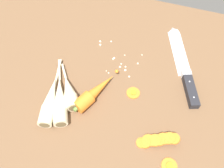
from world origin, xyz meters
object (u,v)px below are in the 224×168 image
object	(u,v)px
whole_carrot	(94,93)
carrot_slice_stack	(157,140)
carrot_slice_stray_near	(169,166)
chefs_knife	(182,61)
carrot_slice_stray_mid	(133,93)
parsnip_mid_right	(69,92)
parsnip_front	(60,100)
parsnip_mid_left	(50,100)

from	to	relation	value
whole_carrot	carrot_slice_stack	xyz separation A→B (cm)	(20.90, -8.02, -0.66)
whole_carrot	carrot_slice_stray_near	distance (cm)	28.59
chefs_knife	carrot_slice_stray_mid	world-z (taller)	chefs_knife
parsnip_mid_right	carrot_slice_stray_near	world-z (taller)	parsnip_mid_right
carrot_slice_stray_mid	parsnip_mid_right	bearing A→B (deg)	-158.95
whole_carrot	parsnip_mid_right	distance (cm)	7.45
carrot_slice_stack	parsnip_front	bearing A→B (deg)	175.26
whole_carrot	carrot_slice_stray_near	world-z (taller)	whole_carrot
chefs_knife	whole_carrot	size ratio (longest dim) A/B	1.88
parsnip_mid_left	parsnip_mid_right	distance (cm)	6.02
parsnip_mid_right	carrot_slice_stray_near	bearing A→B (deg)	-18.78
parsnip_mid_left	carrot_slice_stray_near	bearing A→B (deg)	-10.22
parsnip_front	carrot_slice_stray_near	bearing A→B (deg)	-12.61
carrot_slice_stack	carrot_slice_stray_mid	world-z (taller)	carrot_slice_stack
carrot_slice_stray_near	carrot_slice_stray_mid	distance (cm)	23.10
chefs_knife	carrot_slice_stray_mid	distance (cm)	20.95
whole_carrot	parsnip_front	xyz separation A→B (cm)	(-8.54, -5.58, -0.12)
whole_carrot	carrot_slice_stray_mid	distance (cm)	11.94
parsnip_mid_left	carrot_slice_stack	bearing A→B (deg)	-2.58
carrot_slice_stack	carrot_slice_stray_near	bearing A→B (deg)	-49.25
parsnip_front	parsnip_mid_left	size ratio (longest dim) A/B	0.94
chefs_knife	whole_carrot	bearing A→B (deg)	-136.19
chefs_knife	carrot_slice_stray_near	size ratio (longest dim) A/B	8.24
parsnip_mid_right	carrot_slice_stray_near	xyz separation A→B (cm)	(32.48, -11.04, -1.62)
chefs_knife	parsnip_mid_right	world-z (taller)	parsnip_mid_right
parsnip_mid_left	carrot_slice_stack	world-z (taller)	parsnip_mid_left
parsnip_front	carrot_slice_stray_near	size ratio (longest dim) A/B	5.41
parsnip_mid_left	carrot_slice_stray_mid	world-z (taller)	parsnip_mid_left
parsnip_mid_left	parsnip_front	bearing A→B (deg)	20.56
chefs_knife	carrot_slice_stack	world-z (taller)	carrot_slice_stack
parsnip_mid_right	carrot_slice_stack	xyz separation A→B (cm)	(28.05, -5.91, -0.54)
carrot_slice_stack	carrot_slice_stray_mid	distance (cm)	16.36
chefs_knife	parsnip_mid_right	xyz separation A→B (cm)	(-30.00, -24.03, 1.33)
whole_carrot	parsnip_mid_left	size ratio (longest dim) A/B	0.76
chefs_knife	parsnip_front	xyz separation A→B (cm)	(-31.39, -27.50, 1.33)
parsnip_front	carrot_slice_stack	world-z (taller)	parsnip_front
parsnip_mid_left	chefs_knife	bearing A→B (deg)	39.93
parsnip_front	parsnip_mid_right	distance (cm)	3.74
carrot_slice_stray_near	carrot_slice_stray_mid	world-z (taller)	same
carrot_slice_stray_near	carrot_slice_stack	bearing A→B (deg)	130.75
chefs_knife	whole_carrot	xyz separation A→B (cm)	(-22.86, -21.92, 1.45)
chefs_knife	parsnip_mid_right	distance (cm)	38.46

